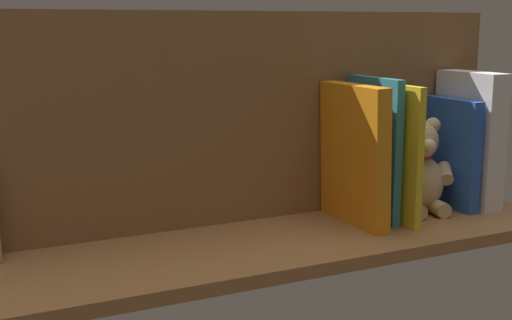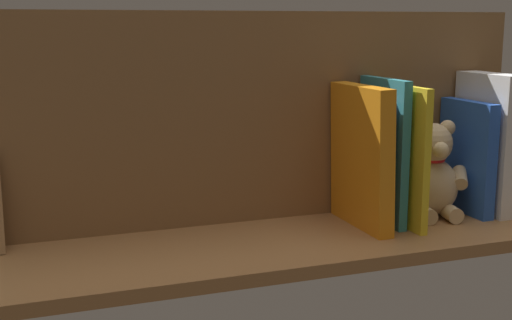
% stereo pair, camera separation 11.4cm
% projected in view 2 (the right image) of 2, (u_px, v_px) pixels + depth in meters
% --- Properties ---
extents(ground_plane, '(1.15, 0.29, 0.02)m').
position_uv_depth(ground_plane, '(256.00, 247.00, 1.17)').
color(ground_plane, '#9E6B3D').
extents(shelf_back_panel, '(1.15, 0.02, 0.38)m').
position_uv_depth(shelf_back_panel, '(232.00, 119.00, 1.25)').
color(shelf_back_panel, brown).
rests_on(shelf_back_panel, ground_plane).
extents(dictionary_thick_white, '(0.05, 0.16, 0.27)m').
position_uv_depth(dictionary_thick_white, '(488.00, 143.00, 1.34)').
color(dictionary_thick_white, white).
rests_on(dictionary_thick_white, ground_plane).
extents(book_0, '(0.02, 0.15, 0.22)m').
position_uv_depth(book_0, '(467.00, 157.00, 1.33)').
color(book_0, blue).
rests_on(book_0, ground_plane).
extents(teddy_bear, '(0.15, 0.13, 0.18)m').
position_uv_depth(teddy_bear, '(431.00, 174.00, 1.31)').
color(teddy_bear, '#D1B284').
rests_on(teddy_bear, ground_plane).
extents(book_1, '(0.01, 0.19, 0.25)m').
position_uv_depth(book_1, '(398.00, 154.00, 1.26)').
color(book_1, yellow).
rests_on(book_1, ground_plane).
extents(book_2, '(0.02, 0.15, 0.26)m').
position_uv_depth(book_2, '(383.00, 151.00, 1.26)').
color(book_2, teal).
rests_on(book_2, ground_plane).
extents(book_3, '(0.01, 0.14, 0.23)m').
position_uv_depth(book_3, '(370.00, 161.00, 1.27)').
color(book_3, '#B23F72').
rests_on(book_3, ground_plane).
extents(book_4, '(0.04, 0.18, 0.25)m').
position_uv_depth(book_4, '(361.00, 157.00, 1.23)').
color(book_4, orange).
rests_on(book_4, ground_plane).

